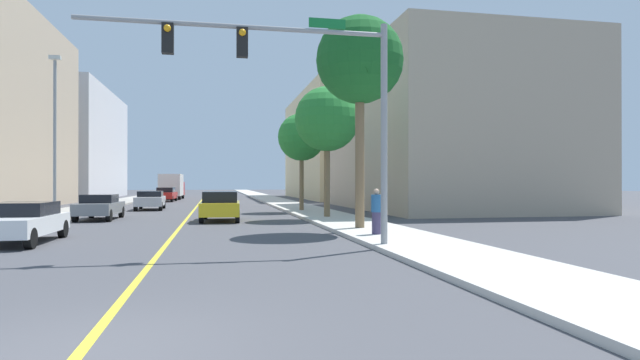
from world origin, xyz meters
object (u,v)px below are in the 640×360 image
car_red (166,194)px  pedestrian (376,212)px  street_lamp (55,129)px  palm_near (360,62)px  palm_mid (327,120)px  delivery_truck (172,186)px  traffic_signal_mast (299,79)px  car_gray (100,206)px  car_white (21,221)px  palm_far (302,138)px  car_yellow (221,206)px  car_silver (150,200)px

car_red → pedestrian: (10.70, -38.31, 0.19)m
street_lamp → palm_near: size_ratio=0.97×
palm_near → pedestrian: 6.55m
palm_mid → palm_near: bearing=-91.2°
car_red → delivery_truck: delivery_truck is taller
traffic_signal_mast → street_lamp: size_ratio=1.05×
car_red → car_gray: 26.59m
car_gray → car_white: bearing=89.6°
palm_near → palm_far: palm_near is taller
car_white → car_yellow: car_yellow is taller
palm_far → car_red: size_ratio=1.45×
pedestrian → palm_far: bearing=28.3°
palm_near → car_silver: (-10.43, 19.07, -6.19)m
palm_mid → car_yellow: 7.29m
car_red → traffic_signal_mast: bearing=-76.9°
traffic_signal_mast → pedestrian: size_ratio=5.46×
palm_near → car_yellow: size_ratio=2.06×
car_yellow → pedestrian: size_ratio=2.59×
car_gray → pedestrian: bearing=135.5°
palm_near → car_silver: size_ratio=1.90×
car_silver → car_gray: 10.13m
pedestrian → palm_near: bearing=25.3°
street_lamp → delivery_truck: 34.35m
car_white → pedestrian: (11.88, -0.94, 0.24)m
car_white → palm_near: bearing=-171.5°
street_lamp → car_red: size_ratio=1.88×
palm_far → delivery_truck: bearing=110.5°
palm_far → palm_mid: bearing=-88.1°
car_red → car_yellow: bearing=-76.8°
car_red → street_lamp: bearing=-93.7°
traffic_signal_mast → palm_far: size_ratio=1.36×
palm_mid → delivery_truck: 37.49m
palm_mid → delivery_truck: bearing=107.1°
palm_far → car_red: (-10.76, 21.62, -4.25)m
car_gray → palm_mid: bearing=171.0°
car_red → car_gray: size_ratio=1.02×
street_lamp → car_gray: bearing=12.3°
palm_near → car_red: (-10.85, 35.61, -6.16)m
traffic_signal_mast → delivery_truck: bearing=98.8°
palm_mid → palm_far: size_ratio=1.08×
car_gray → pedestrian: pedestrian is taller
palm_near → traffic_signal_mast: bearing=-121.7°
palm_far → car_silver: palm_far is taller
car_red → palm_mid: bearing=-66.2°
palm_mid → car_gray: bearing=170.3°
traffic_signal_mast → palm_mid: (3.52, 12.47, 0.39)m
palm_near → car_gray: size_ratio=1.96×
traffic_signal_mast → palm_near: palm_near is taller
palm_mid → delivery_truck: size_ratio=1.00×
car_yellow → palm_mid: bearing=4.8°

